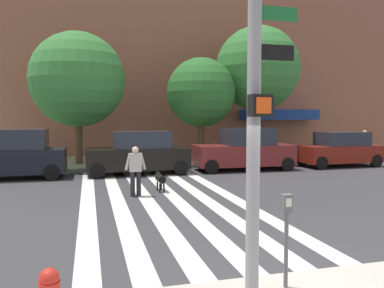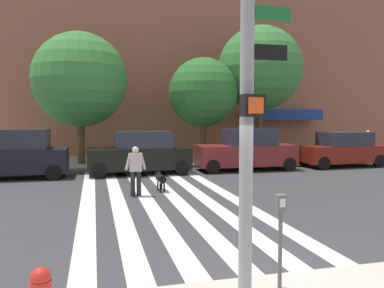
% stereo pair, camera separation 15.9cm
% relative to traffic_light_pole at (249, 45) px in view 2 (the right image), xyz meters
% --- Properties ---
extents(ground_plane, '(160.00, 160.00, 0.00)m').
position_rel_traffic_light_pole_xyz_m(ground_plane, '(0.95, 7.55, -3.52)').
color(ground_plane, '#353538').
extents(sidewalk_far, '(80.00, 6.00, 0.15)m').
position_rel_traffic_light_pole_xyz_m(sidewalk_far, '(0.95, 17.36, -3.45)').
color(sidewalk_far, gray).
rests_on(sidewalk_far, ground_plane).
extents(crosswalk_stripes, '(4.95, 13.01, 0.01)m').
position_rel_traffic_light_pole_xyz_m(crosswalk_stripes, '(0.09, 7.55, -3.52)').
color(crosswalk_stripes, silver).
rests_on(crosswalk_stripes, ground_plane).
extents(apartment_block, '(28.10, 14.84, 23.15)m').
position_rel_traffic_light_pole_xyz_m(apartment_block, '(5.96, 27.07, 8.05)').
color(apartment_block, brown).
rests_on(apartment_block, ground_plane).
extents(traffic_light_pole, '(0.74, 0.46, 5.80)m').
position_rel_traffic_light_pole_xyz_m(traffic_light_pole, '(0.00, 0.00, 0.00)').
color(traffic_light_pole, gray).
rests_on(traffic_light_pole, sidewalk_near).
extents(parking_meter_curbside, '(0.14, 0.11, 1.36)m').
position_rel_traffic_light_pole_xyz_m(parking_meter_curbside, '(0.62, 0.28, -2.49)').
color(parking_meter_curbside, '#515456').
rests_on(parking_meter_curbside, sidewalk_near).
extents(parked_car_near_curb, '(4.92, 1.98, 2.09)m').
position_rel_traffic_light_pole_xyz_m(parked_car_near_curb, '(-5.47, 12.91, -2.51)').
color(parked_car_near_curb, black).
rests_on(parked_car_near_curb, ground_plane).
extents(parked_car_behind_first, '(4.60, 2.01, 1.95)m').
position_rel_traffic_light_pole_xyz_m(parked_car_behind_first, '(0.08, 12.91, -2.58)').
color(parked_car_behind_first, black).
rests_on(parked_car_behind_first, ground_plane).
extents(parked_car_third_in_line, '(4.80, 1.99, 2.05)m').
position_rel_traffic_light_pole_xyz_m(parked_car_third_in_line, '(5.27, 12.91, -2.56)').
color(parked_car_third_in_line, maroon).
rests_on(parked_car_third_in_line, ground_plane).
extents(parked_car_fourth_in_line, '(4.31, 1.99, 1.81)m').
position_rel_traffic_light_pole_xyz_m(parked_car_fourth_in_line, '(10.65, 12.91, -2.63)').
color(parked_car_fourth_in_line, maroon).
rests_on(parked_car_fourth_in_line, ground_plane).
extents(street_tree_nearest, '(4.86, 4.86, 6.79)m').
position_rel_traffic_light_pole_xyz_m(street_tree_nearest, '(-2.59, 16.20, 0.98)').
color(street_tree_nearest, '#4C3823').
rests_on(street_tree_nearest, sidewalk_far).
extents(street_tree_middle, '(3.81, 3.81, 5.71)m').
position_rel_traffic_light_pole_xyz_m(street_tree_middle, '(3.95, 15.98, 0.41)').
color(street_tree_middle, '#4C3823').
rests_on(street_tree_middle, sidewalk_far).
extents(street_tree_further, '(4.91, 4.91, 7.74)m').
position_rel_traffic_light_pole_xyz_m(street_tree_further, '(7.54, 16.47, 1.89)').
color(street_tree_further, '#4C3823').
rests_on(street_tree_further, sidewalk_far).
extents(pedestrian_dog_walker, '(0.71, 0.25, 1.64)m').
position_rel_traffic_light_pole_xyz_m(pedestrian_dog_walker, '(-0.63, 7.98, -2.59)').
color(pedestrian_dog_walker, black).
rests_on(pedestrian_dog_walker, ground_plane).
extents(dog_on_leash, '(0.28, 1.00, 0.65)m').
position_rel_traffic_light_pole_xyz_m(dog_on_leash, '(0.30, 8.64, -3.08)').
color(dog_on_leash, black).
rests_on(dog_on_leash, ground_plane).
extents(pedestrian_bystander, '(0.52, 0.60, 1.64)m').
position_rel_traffic_light_pole_xyz_m(pedestrian_bystander, '(14.14, 15.34, -2.44)').
color(pedestrian_bystander, black).
rests_on(pedestrian_bystander, sidewalk_far).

